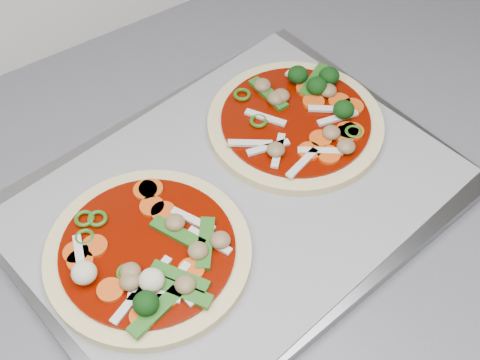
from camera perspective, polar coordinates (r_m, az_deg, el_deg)
baking_tray at (r=0.70m, az=-0.40°, el=-1.74°), size 0.49×0.39×0.01m
parchment at (r=0.70m, az=-0.41°, el=-1.33°), size 0.48×0.38×0.00m
pizza_left at (r=0.65m, az=-7.84°, el=-6.34°), size 0.25×0.25×0.03m
pizza_right at (r=0.75m, az=5.04°, el=5.17°), size 0.27×0.27×0.03m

